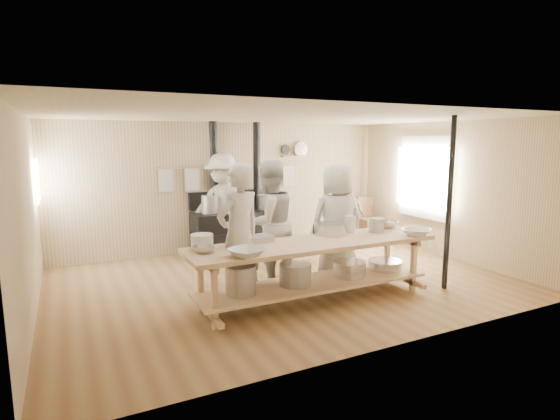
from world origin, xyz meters
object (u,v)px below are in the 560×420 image
at_px(cook_left, 269,223).
at_px(chair, 369,227).
at_px(stove, 237,227).
at_px(cook_right, 345,218).
at_px(prep_table, 314,265).
at_px(cook_by_window, 223,206).
at_px(roasting_pan, 258,239).
at_px(cook_far_left, 239,236).
at_px(cook_center, 337,222).

distance_m(cook_left, chair, 3.98).
xyz_separation_m(stove, cook_left, (-0.27, -2.10, 0.46)).
bearing_deg(cook_right, chair, -147.80).
xyz_separation_m(prep_table, cook_by_window, (-0.34, 2.85, 0.48)).
bearing_deg(cook_right, roasting_pan, 23.64).
distance_m(cook_far_left, chair, 4.92).
distance_m(prep_table, cook_far_left, 1.13).
height_order(cook_center, chair, cook_center).
distance_m(cook_center, roasting_pan, 1.56).
height_order(stove, cook_by_window, stove).
relative_size(cook_by_window, chair, 2.10).
bearing_deg(cook_far_left, cook_left, -159.35).
bearing_deg(roasting_pan, cook_left, 53.08).
xyz_separation_m(cook_left, cook_by_window, (-0.07, 1.93, 0.02)).
height_order(cook_far_left, chair, cook_far_left).
bearing_deg(cook_right, prep_table, 39.21).
height_order(cook_center, cook_by_window, cook_by_window).
distance_m(cook_left, cook_by_window, 1.93).
bearing_deg(roasting_pan, cook_far_left, -171.39).
xyz_separation_m(stove, cook_by_window, (-0.34, -0.17, 0.48)).
distance_m(cook_by_window, chair, 3.57).
bearing_deg(cook_center, roasting_pan, 19.59).
bearing_deg(roasting_pan, cook_right, 29.33).
xyz_separation_m(prep_table, cook_center, (0.82, 0.65, 0.43)).
xyz_separation_m(prep_table, cook_left, (-0.27, 0.92, 0.46)).
relative_size(cook_left, cook_right, 1.24).
relative_size(cook_left, cook_center, 1.03).
relative_size(cook_center, roasting_pan, 4.83).
bearing_deg(cook_left, cook_right, -169.15).
xyz_separation_m(cook_center, cook_right, (0.86, 1.01, -0.16)).
bearing_deg(cook_by_window, cook_left, -50.30).
bearing_deg(cook_right, cook_far_left, 21.67).
relative_size(stove, cook_center, 1.38).
height_order(prep_table, roasting_pan, roasting_pan).
distance_m(cook_right, roasting_pan, 2.73).
bearing_deg(stove, cook_center, -70.96).
bearing_deg(prep_table, cook_right, 44.90).
bearing_deg(cook_by_window, prep_table, -45.68).
bearing_deg(cook_left, prep_table, 95.89).
xyz_separation_m(stove, cook_center, (0.82, -2.36, 0.42)).
bearing_deg(prep_table, stove, 89.96).
distance_m(stove, cook_center, 2.54).
distance_m(cook_by_window, roasting_pan, 2.55).
relative_size(cook_far_left, cook_by_window, 0.98).
bearing_deg(stove, roasting_pan, -104.79).
bearing_deg(cook_center, prep_table, 46.25).
distance_m(prep_table, roasting_pan, 0.87).
relative_size(stove, cook_right, 1.65).
relative_size(stove, cook_by_window, 1.30).
distance_m(cook_far_left, cook_right, 3.01).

